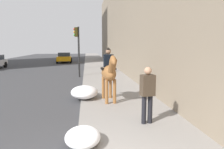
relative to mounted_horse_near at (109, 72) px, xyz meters
The scene contains 7 objects.
mounted_horse_near is the anchor object (origin of this frame).
pedestrian_greeting 2.77m from the mounted_horse_near, 161.86° to the right, with size 0.32×0.44×1.70m.
car_near_lane 22.61m from the mounted_horse_near, 10.41° to the left, with size 4.46×2.25×1.44m.
traffic_light_near_curb 8.01m from the mounted_horse_near, 11.43° to the left, with size 0.20×0.44×3.85m.
traffic_light_far_curb 12.98m from the mounted_horse_near, ahead, with size 0.20×0.44×4.04m.
snow_pile_near 4.03m from the mounted_horse_near, 164.66° to the left, with size 1.09×0.84×0.38m, color white.
snow_pile_far 1.56m from the mounted_horse_near, 56.59° to the left, with size 1.55×1.19×0.53m, color white.
Camera 1 is at (-3.37, -0.27, 2.44)m, focal length 33.38 mm.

